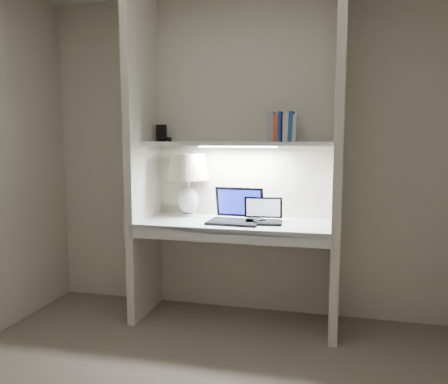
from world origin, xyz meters
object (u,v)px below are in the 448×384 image
(table_lamp, at_px, (188,174))
(book_row, at_px, (283,128))
(speaker, at_px, (254,210))
(laptop_main, at_px, (236,214))
(laptop_netbook, at_px, (263,217))

(table_lamp, bearing_deg, book_row, -3.17)
(speaker, bearing_deg, book_row, -1.65)
(table_lamp, bearing_deg, laptop_main, -20.33)
(laptop_main, distance_m, book_row, 0.73)
(speaker, bearing_deg, table_lamp, -161.16)
(book_row, bearing_deg, laptop_main, -160.28)
(laptop_netbook, distance_m, speaker, 0.19)
(table_lamp, relative_size, laptop_netbook, 1.63)
(laptop_main, xyz_separation_m, speaker, (0.10, 0.19, 0.01))
(table_lamp, height_order, speaker, table_lamp)
(speaker, height_order, book_row, book_row)
(table_lamp, height_order, laptop_main, table_lamp)
(laptop_main, bearing_deg, table_lamp, 162.87)
(laptop_main, xyz_separation_m, laptop_netbook, (0.20, 0.02, -0.01))
(table_lamp, xyz_separation_m, laptop_netbook, (0.62, -0.14, -0.29))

